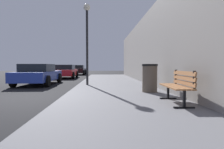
% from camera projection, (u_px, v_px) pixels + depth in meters
% --- Properties ---
extents(ground_plane, '(80.00, 80.00, 0.00)m').
position_uv_depth(ground_plane, '(2.00, 101.00, 6.34)').
color(ground_plane, black).
extents(sidewalk, '(4.00, 32.00, 0.15)m').
position_uv_depth(sidewalk, '(122.00, 97.00, 6.53)').
color(sidewalk, '#5B5B60').
rests_on(sidewalk, ground_plane).
extents(building_wall, '(0.70, 32.00, 4.18)m').
position_uv_depth(building_wall, '(186.00, 39.00, 6.55)').
color(building_wall, gray).
rests_on(building_wall, ground_plane).
extents(bench, '(0.57, 1.55, 0.89)m').
position_uv_depth(bench, '(179.00, 84.00, 5.13)').
color(bench, brown).
rests_on(bench, sidewalk).
extents(trash_bin, '(0.60, 0.60, 1.08)m').
position_uv_depth(trash_bin, '(150.00, 78.00, 7.36)').
color(trash_bin, brown).
rests_on(trash_bin, sidewalk).
extents(street_lamp, '(0.36, 0.36, 4.27)m').
position_uv_depth(street_lamp, '(87.00, 30.00, 10.09)').
color(street_lamp, black).
rests_on(street_lamp, sidewalk).
extents(car_blue, '(2.06, 4.49, 1.27)m').
position_uv_depth(car_blue, '(39.00, 74.00, 11.77)').
color(car_blue, '#233899').
rests_on(car_blue, ground_plane).
extents(car_red, '(1.97, 4.11, 1.27)m').
position_uv_depth(car_red, '(66.00, 71.00, 18.06)').
color(car_red, red).
rests_on(car_red, ground_plane).
extents(car_black, '(1.95, 4.15, 1.27)m').
position_uv_depth(car_black, '(78.00, 70.00, 25.37)').
color(car_black, black).
rests_on(car_black, ground_plane).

